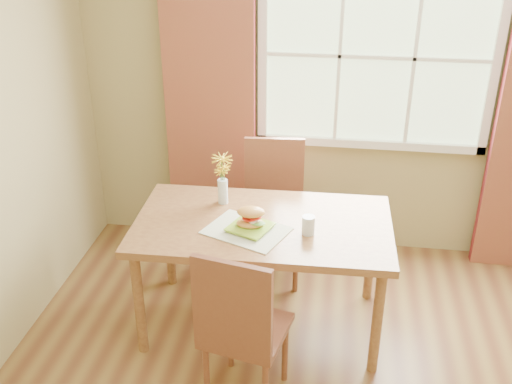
{
  "coord_description": "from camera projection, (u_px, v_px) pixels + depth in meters",
  "views": [
    {
      "loc": [
        -0.22,
        -2.24,
        2.52
      ],
      "look_at": [
        -0.67,
        0.78,
        0.97
      ],
      "focal_mm": 42.0,
      "sensor_mm": 36.0,
      "label": 1
    }
  ],
  "objects": [
    {
      "name": "dining_table",
      "position": [
        263.0,
        233.0,
        3.6
      ],
      "size": [
        1.55,
        0.9,
        0.75
      ],
      "rotation": [
        0.0,
        0.0,
        0.02
      ],
      "color": "olive",
      "rests_on": "room"
    },
    {
      "name": "plate",
      "position": [
        250.0,
        228.0,
        3.48
      ],
      "size": [
        0.29,
        0.29,
        0.01
      ],
      "primitive_type": "cube",
      "rotation": [
        0.0,
        0.0,
        -0.39
      ],
      "color": "#84B62D",
      "rests_on": "placemat"
    },
    {
      "name": "room",
      "position": [
        388.0,
        204.0,
        2.48
      ],
      "size": [
        4.24,
        3.84,
        2.74
      ],
      "color": "brown",
      "rests_on": "ground"
    },
    {
      "name": "croissant_sandwich",
      "position": [
        251.0,
        217.0,
        3.46
      ],
      "size": [
        0.18,
        0.13,
        0.12
      ],
      "rotation": [
        0.0,
        0.0,
        0.08
      ],
      "color": "gold",
      "rests_on": "plate"
    },
    {
      "name": "water_glass",
      "position": [
        308.0,
        226.0,
        3.42
      ],
      "size": [
        0.07,
        0.07,
        0.11
      ],
      "color": "silver",
      "rests_on": "dining_table"
    },
    {
      "name": "chair_near",
      "position": [
        240.0,
        325.0,
        3.04
      ],
      "size": [
        0.48,
        0.48,
        0.98
      ],
      "rotation": [
        0.0,
        0.0,
        -0.21
      ],
      "color": "brown",
      "rests_on": "room"
    },
    {
      "name": "placemat",
      "position": [
        246.0,
        231.0,
        3.47
      ],
      "size": [
        0.54,
        0.48,
        0.01
      ],
      "primitive_type": "cube",
      "rotation": [
        0.0,
        0.0,
        -0.39
      ],
      "color": "beige",
      "rests_on": "dining_table"
    },
    {
      "name": "flower_vase",
      "position": [
        222.0,
        174.0,
        3.7
      ],
      "size": [
        0.13,
        0.13,
        0.33
      ],
      "color": "silver",
      "rests_on": "dining_table"
    },
    {
      "name": "curtain_left",
      "position": [
        210.0,
        109.0,
        4.31
      ],
      "size": [
        0.65,
        0.08,
        2.2
      ],
      "primitive_type": "cube",
      "color": "maroon",
      "rests_on": "room"
    },
    {
      "name": "window",
      "position": [
        377.0,
        57.0,
        4.06
      ],
      "size": [
        1.62,
        0.06,
        1.32
      ],
      "color": "beige",
      "rests_on": "room"
    },
    {
      "name": "chair_far",
      "position": [
        273.0,
        204.0,
        4.19
      ],
      "size": [
        0.45,
        0.45,
        1.0
      ],
      "rotation": [
        0.0,
        0.0,
        0.08
      ],
      "color": "brown",
      "rests_on": "room"
    }
  ]
}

